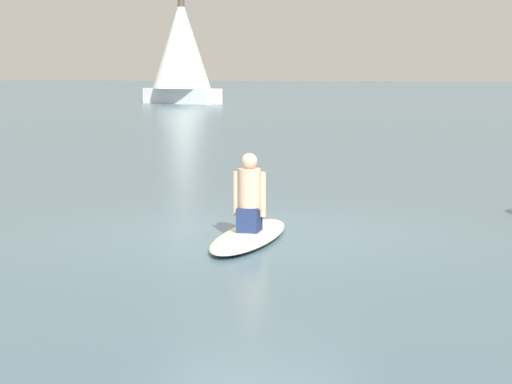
% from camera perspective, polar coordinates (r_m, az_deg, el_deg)
% --- Properties ---
extents(ground_plane, '(400.00, 400.00, 0.00)m').
position_cam_1_polar(ground_plane, '(11.86, -0.09, -2.74)').
color(ground_plane, slate).
extents(surfboard, '(0.89, 2.66, 0.12)m').
position_cam_1_polar(surfboard, '(11.50, -0.42, -2.76)').
color(surfboard, silver).
rests_on(surfboard, ground).
extents(person_paddler, '(0.43, 0.34, 0.99)m').
position_cam_1_polar(person_paddler, '(11.42, -0.42, -0.25)').
color(person_paddler, navy).
rests_on(person_paddler, surfboard).
extents(sailboat_far_right, '(5.94, 5.04, 8.01)m').
position_cam_1_polar(sailboat_far_right, '(62.46, -4.69, 9.00)').
color(sailboat_far_right, silver).
rests_on(sailboat_far_right, ground).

